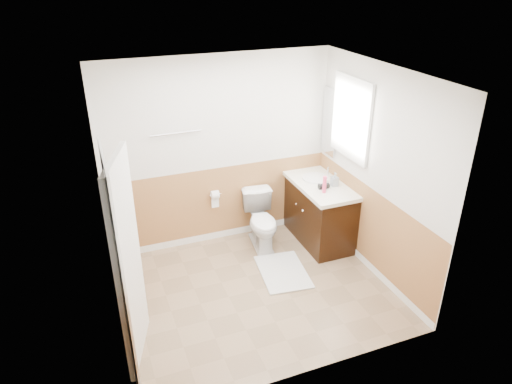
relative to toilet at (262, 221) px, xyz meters
name	(u,v)px	position (x,y,z in m)	size (l,w,h in m)	color
floor	(256,290)	(-0.44, -0.91, -0.36)	(3.00, 3.00, 0.00)	#8C7051
ceiling	(256,75)	(-0.44, -0.91, 2.14)	(3.00, 3.00, 0.00)	white
wall_back	(219,153)	(-0.44, 0.39, 0.89)	(3.00, 3.00, 0.00)	silver
wall_front	(313,261)	(-0.44, -2.21, 0.89)	(3.00, 3.00, 0.00)	silver
wall_left	(108,220)	(-1.94, -0.91, 0.89)	(3.00, 3.00, 0.00)	silver
wall_right	(377,174)	(1.06, -0.91, 0.89)	(3.00, 3.00, 0.00)	silver
wainscot_back	(221,205)	(-0.44, 0.38, 0.14)	(3.00, 3.00, 0.00)	#AA7044
wainscot_front	(308,330)	(-0.44, -2.20, 0.14)	(3.00, 3.00, 0.00)	#AA7044
wainscot_left	(120,284)	(-1.93, -0.91, 0.14)	(2.60, 2.60, 0.00)	#AA7044
wainscot_right	(369,230)	(1.05, -0.91, 0.14)	(2.60, 2.60, 0.00)	#AA7044
toilet	(262,221)	(0.00, 0.00, 0.00)	(0.40, 0.71, 0.72)	white
bath_mat	(283,272)	(0.00, -0.70, -0.35)	(0.55, 0.80, 0.02)	silver
vanity_cabinet	(319,213)	(0.77, -0.15, 0.04)	(0.55, 1.10, 0.80)	black
vanity_knob_left	(303,211)	(0.47, -0.25, 0.19)	(0.03, 0.03, 0.03)	silver
vanity_knob_right	(296,204)	(0.47, -0.05, 0.19)	(0.03, 0.03, 0.03)	silver
countertop	(320,185)	(0.76, -0.15, 0.46)	(0.60, 1.15, 0.05)	white
sink_basin	(316,178)	(0.77, 0.00, 0.50)	(0.36, 0.36, 0.02)	white
faucet	(328,172)	(0.95, 0.00, 0.56)	(0.02, 0.02, 0.14)	silver
lotion_bottle	(324,185)	(0.67, -0.41, 0.60)	(0.05, 0.05, 0.22)	#F23E6A
soap_dispenser	(335,179)	(0.89, -0.28, 0.58)	(0.08, 0.08, 0.18)	#8F9AA2
hair_dryer_body	(324,186)	(0.72, -0.31, 0.52)	(0.07, 0.07, 0.14)	black
hair_dryer_handle	(319,186)	(0.69, -0.24, 0.49)	(0.03, 0.03, 0.07)	black
mirror_panel	(329,122)	(1.04, 0.19, 1.19)	(0.02, 0.35, 0.90)	silver
window_frame	(351,118)	(1.03, -0.32, 1.39)	(0.04, 0.80, 1.00)	white
window_glass	(352,118)	(1.05, -0.32, 1.39)	(0.01, 0.70, 0.90)	white
door	(128,264)	(-1.84, -1.36, 0.66)	(0.05, 0.80, 2.04)	white
door_frame	(120,265)	(-1.92, -1.36, 0.67)	(0.02, 0.92, 2.10)	white
door_knob	(131,250)	(-1.78, -1.03, 0.59)	(0.06, 0.06, 0.06)	silver
towel_bar	(176,133)	(-0.99, 0.34, 1.24)	(0.02, 0.02, 0.62)	silver
tp_holder_bar	(215,195)	(-0.54, 0.32, 0.34)	(0.02, 0.02, 0.14)	silver
tp_roll	(215,195)	(-0.54, 0.32, 0.34)	(0.11, 0.11, 0.10)	white
tp_sheet	(215,202)	(-0.54, 0.32, 0.23)	(0.10, 0.01, 0.16)	white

